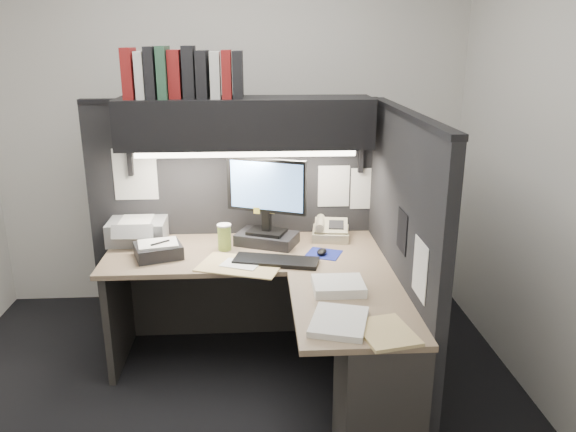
% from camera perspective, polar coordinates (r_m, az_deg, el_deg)
% --- Properties ---
extents(floor, '(3.50, 3.50, 0.00)m').
position_cam_1_polar(floor, '(3.36, -6.13, -18.80)').
color(floor, black).
rests_on(floor, ground).
extents(wall_back, '(3.50, 0.04, 2.70)m').
position_cam_1_polar(wall_back, '(4.26, -5.86, 8.82)').
color(wall_back, silver).
rests_on(wall_back, floor).
extents(wall_front, '(3.50, 0.04, 2.70)m').
position_cam_1_polar(wall_front, '(1.38, -10.60, -10.23)').
color(wall_front, silver).
rests_on(wall_front, floor).
extents(wall_right, '(0.04, 3.00, 2.70)m').
position_cam_1_polar(wall_right, '(3.20, 26.20, 4.23)').
color(wall_right, silver).
rests_on(wall_right, floor).
extents(partition_back, '(1.90, 0.06, 1.60)m').
position_cam_1_polar(partition_back, '(3.83, -5.48, -0.62)').
color(partition_back, black).
rests_on(partition_back, floor).
extents(partition_right, '(0.06, 1.50, 1.60)m').
position_cam_1_polar(partition_right, '(3.22, 11.27, -4.43)').
color(partition_right, black).
rests_on(partition_right, floor).
extents(desk, '(1.70, 1.53, 0.73)m').
position_cam_1_polar(desk, '(3.12, 1.60, -12.08)').
color(desk, '#8E725A').
rests_on(desk, floor).
extents(overhead_shelf, '(1.55, 0.34, 0.30)m').
position_cam_1_polar(overhead_shelf, '(3.49, -4.33, 9.46)').
color(overhead_shelf, black).
rests_on(overhead_shelf, partition_back).
extents(task_light_tube, '(1.32, 0.04, 0.04)m').
position_cam_1_polar(task_light_tube, '(3.38, -4.29, 6.28)').
color(task_light_tube, white).
rests_on(task_light_tube, overhead_shelf).
extents(monitor, '(0.49, 0.35, 0.56)m').
position_cam_1_polar(monitor, '(3.54, -2.20, 0.51)').
color(monitor, black).
rests_on(monitor, desk).
extents(keyboard, '(0.52, 0.28, 0.02)m').
position_cam_1_polar(keyboard, '(3.31, -1.22, -4.59)').
color(keyboard, black).
rests_on(keyboard, desk).
extents(mousepad, '(0.25, 0.25, 0.00)m').
position_cam_1_polar(mousepad, '(3.45, 3.64, -3.85)').
color(mousepad, navy).
rests_on(mousepad, desk).
extents(mouse, '(0.08, 0.11, 0.03)m').
position_cam_1_polar(mouse, '(3.43, 3.46, -3.63)').
color(mouse, black).
rests_on(mouse, mousepad).
extents(telephone, '(0.27, 0.28, 0.10)m').
position_cam_1_polar(telephone, '(3.71, 4.36, -1.53)').
color(telephone, '#B6AE8C').
rests_on(telephone, desk).
extents(coffee_cup, '(0.10, 0.10, 0.16)m').
position_cam_1_polar(coffee_cup, '(3.51, -6.48, -2.22)').
color(coffee_cup, '#ADBF4C').
rests_on(coffee_cup, desk).
extents(printer, '(0.36, 0.31, 0.14)m').
position_cam_1_polar(printer, '(3.78, -14.97, -1.38)').
color(printer, gray).
rests_on(printer, desk).
extents(notebook_stack, '(0.32, 0.30, 0.08)m').
position_cam_1_polar(notebook_stack, '(3.47, -13.04, -3.45)').
color(notebook_stack, black).
rests_on(notebook_stack, desk).
extents(open_folder, '(0.54, 0.44, 0.01)m').
position_cam_1_polar(open_folder, '(3.28, -4.84, -5.01)').
color(open_folder, tan).
rests_on(open_folder, desk).
extents(paper_stack_a, '(0.26, 0.22, 0.05)m').
position_cam_1_polar(paper_stack_a, '(2.96, 5.13, -7.09)').
color(paper_stack_a, white).
rests_on(paper_stack_a, desk).
extents(paper_stack_b, '(0.32, 0.36, 0.03)m').
position_cam_1_polar(paper_stack_b, '(2.63, 5.21, -10.64)').
color(paper_stack_b, white).
rests_on(paper_stack_b, desk).
extents(manila_stack, '(0.28, 0.33, 0.02)m').
position_cam_1_polar(manila_stack, '(2.59, 9.93, -11.57)').
color(manila_stack, tan).
rests_on(manila_stack, desk).
extents(binder_row, '(0.70, 0.26, 0.30)m').
position_cam_1_polar(binder_row, '(3.48, -10.60, 14.03)').
color(binder_row, maroon).
rests_on(binder_row, overhead_shelf).
extents(pinned_papers, '(1.76, 1.31, 0.51)m').
position_cam_1_polar(pinned_papers, '(3.41, 0.80, 1.64)').
color(pinned_papers, white).
rests_on(pinned_papers, partition_back).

